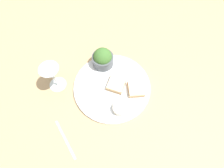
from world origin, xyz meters
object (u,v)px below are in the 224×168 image
at_px(wine_glass, 52,74).
at_px(fork, 65,139).
at_px(salad_bowl, 103,58).
at_px(sauce_ramekin, 120,108).
at_px(cheese_toast_far, 136,89).
at_px(cheese_toast_near, 116,84).

relative_size(wine_glass, fork, 0.97).
relative_size(salad_bowl, fork, 0.72).
xyz_separation_m(sauce_ramekin, wine_glass, (0.10, 0.30, 0.07)).
bearing_deg(sauce_ramekin, fork, 124.96).
bearing_deg(sauce_ramekin, salad_bowl, 23.71).
bearing_deg(salad_bowl, fork, 164.12).
relative_size(cheese_toast_far, wine_glass, 0.61).
height_order(cheese_toast_far, wine_glass, wine_glass).
height_order(wine_glass, fork, wine_glass).
relative_size(cheese_toast_near, wine_glass, 0.68).
height_order(salad_bowl, cheese_toast_far, salad_bowl).
bearing_deg(cheese_toast_far, sauce_ramekin, 146.74).
bearing_deg(sauce_ramekin, cheese_toast_near, 12.39).
xyz_separation_m(cheese_toast_far, fork, (-0.25, 0.28, -0.02)).
distance_m(cheese_toast_near, wine_glass, 0.29).
height_order(cheese_toast_near, cheese_toast_far, same).
distance_m(sauce_ramekin, wine_glass, 0.33).
height_order(sauce_ramekin, cheese_toast_near, same).
bearing_deg(salad_bowl, cheese_toast_near, -146.63).
bearing_deg(cheese_toast_far, cheese_toast_near, 79.90).
bearing_deg(salad_bowl, sauce_ramekin, -156.29).
distance_m(salad_bowl, sauce_ramekin, 0.26).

